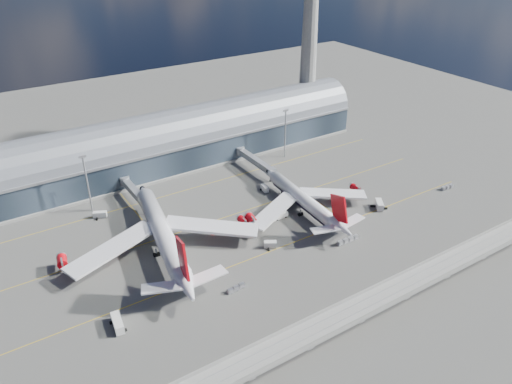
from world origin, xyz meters
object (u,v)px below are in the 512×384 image
service_truck_3 (379,205)px  service_truck_0 (118,323)px  cargo_train_1 (348,240)px  control_tower (310,37)px  service_truck_4 (265,188)px  airliner_right (304,201)px  airliner_left (163,236)px  cargo_train_2 (447,187)px  floodlight_mast_left (87,182)px  floodlight_mast_right (285,132)px  service_truck_1 (270,245)px  service_truck_2 (280,216)px  cargo_train_0 (236,288)px  service_truck_5 (100,215)px

service_truck_3 → service_truck_0: bearing=-142.0°
cargo_train_1 → control_tower: bearing=-31.8°
service_truck_3 → service_truck_4: size_ratio=1.39×
airliner_right → service_truck_3: bearing=-24.1°
control_tower → airliner_right: 107.99m
airliner_left → cargo_train_2: size_ratio=11.27×
floodlight_mast_left → airliner_left: bearing=-72.1°
floodlight_mast_right → service_truck_1: bearing=-129.3°
airliner_left → service_truck_0: airliner_left is taller
service_truck_3 → cargo_train_1: size_ratio=0.71×
airliner_left → service_truck_2: size_ratio=11.44×
control_tower → cargo_train_1: bearing=-119.8°
service_truck_3 → cargo_train_1: bearing=-123.3°
service_truck_2 → service_truck_4: service_truck_4 is taller
cargo_train_2 → floodlight_mast_right: bearing=24.7°
service_truck_1 → cargo_train_2: service_truck_1 is taller
control_tower → service_truck_2: (-71.68, -76.15, -50.34)m
service_truck_4 → cargo_train_0: service_truck_4 is taller
airliner_right → cargo_train_0: size_ratio=8.92×
service_truck_1 → service_truck_4: 43.92m
service_truck_1 → service_truck_2: bearing=-14.6°
floodlight_mast_left → service_truck_3: 122.47m
control_tower → cargo_train_2: bearing=-85.7°
service_truck_0 → service_truck_5: service_truck_0 is taller
floodlight_mast_left → service_truck_1: (48.37, -63.00, -12.27)m
airliner_right → cargo_train_1: 27.49m
control_tower → service_truck_5: 147.20m
service_truck_1 → control_tower: bearing=-13.0°
control_tower → service_truck_3: control_tower is taller
service_truck_1 → service_truck_5: bearing=70.8°
floodlight_mast_left → floodlight_mast_right: same height
control_tower → cargo_train_0: control_tower is taller
service_truck_0 → cargo_train_0: 39.23m
control_tower → service_truck_4: size_ratio=20.30×
floodlight_mast_left → service_truck_0: size_ratio=3.11×
service_truck_1 → airliner_left: bearing=91.0°
airliner_right → cargo_train_2: bearing=-12.3°
service_truck_0 → service_truck_3: (117.50, 8.40, -0.04)m
service_truck_0 → service_truck_4: 97.08m
service_truck_2 → service_truck_3: bearing=-112.1°
service_truck_2 → floodlight_mast_left: bearing=52.3°
airliner_left → service_truck_2: (49.21, -4.56, -5.56)m
airliner_left → service_truck_1: bearing=-19.4°
service_truck_0 → service_truck_2: 80.95m
service_truck_3 → cargo_train_2: bearing=27.3°
control_tower → service_truck_0: size_ratio=12.46×
service_truck_4 → cargo_train_2: size_ratio=0.73×
service_truck_5 → cargo_train_0: (23.92, -69.83, -0.55)m
airliner_right → service_truck_3: size_ratio=8.82×
service_truck_4 → floodlight_mast_left: bearing=169.7°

